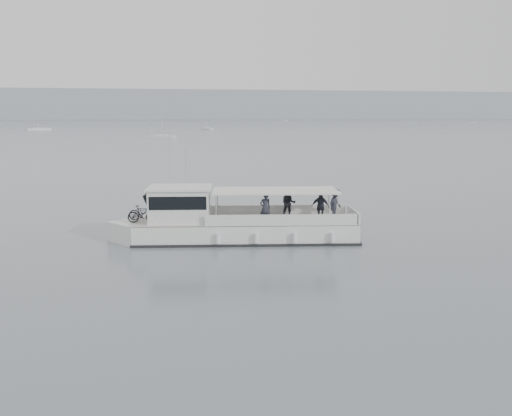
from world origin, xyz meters
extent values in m
plane|color=slate|center=(0.00, 0.00, 0.00)|extent=(1400.00, 1400.00, 0.00)
cube|color=#939EA8|center=(0.00, 560.00, 14.00)|extent=(1400.00, 90.00, 28.00)
cube|color=white|center=(-2.58, -0.25, 0.40)|extent=(11.11, 4.68, 1.17)
cube|color=white|center=(-7.89, 0.67, 0.40)|extent=(2.88, 2.88, 1.17)
cube|color=beige|center=(-2.58, -0.25, 0.99)|extent=(11.11, 4.68, 0.05)
cube|color=black|center=(-2.58, -0.25, 0.04)|extent=(11.31, 4.82, 0.16)
cube|color=white|center=(-0.75, 0.83, 1.26)|extent=(7.09, 1.32, 0.54)
cube|color=white|center=(-1.23, -1.89, 1.26)|extent=(7.09, 1.32, 0.54)
cube|color=white|center=(2.68, -1.17, 1.26)|extent=(0.58, 2.85, 0.54)
cube|color=white|center=(-5.77, 0.30, 1.80)|extent=(3.25, 2.88, 1.62)
cube|color=black|center=(-7.14, 0.54, 1.93)|extent=(0.88, 2.30, 1.04)
cube|color=black|center=(-5.77, 0.30, 2.07)|extent=(3.08, 2.89, 0.63)
cube|color=white|center=(-5.77, 0.30, 2.65)|extent=(3.46, 3.09, 0.09)
cube|color=silver|center=(-1.17, -0.50, 2.47)|extent=(6.48, 3.70, 0.07)
cylinder|color=silver|center=(-4.21, -1.24, 1.73)|extent=(0.06, 0.06, 1.48)
cylinder|color=silver|center=(-3.78, 1.23, 1.73)|extent=(0.06, 0.06, 1.48)
cylinder|color=silver|center=(1.45, -2.23, 1.73)|extent=(0.06, 0.06, 1.48)
cylinder|color=silver|center=(1.88, 0.25, 1.73)|extent=(0.06, 0.06, 1.48)
cylinder|color=silver|center=(-6.16, 1.19, 3.82)|extent=(0.03, 0.03, 2.33)
cylinder|color=silver|center=(-5.52, -0.38, 3.64)|extent=(0.03, 0.03, 1.98)
cylinder|color=white|center=(-4.18, -1.58, 0.45)|extent=(0.25, 0.25, 0.45)
cylinder|color=white|center=(-2.41, -1.89, 0.45)|extent=(0.25, 0.25, 0.45)
cylinder|color=white|center=(-0.64, -2.20, 0.45)|extent=(0.25, 0.25, 0.45)
cylinder|color=white|center=(1.13, -2.50, 0.45)|extent=(0.25, 0.25, 0.45)
imported|color=black|center=(-7.47, 0.96, 1.39)|extent=(1.61, 0.79, 0.81)
imported|color=black|center=(-7.60, 0.26, 1.41)|extent=(1.47, 0.64, 0.85)
imported|color=#292B37|center=(-1.84, -1.20, 1.74)|extent=(0.60, 0.45, 1.51)
imported|color=#292B37|center=(-0.35, 0.00, 1.74)|extent=(0.85, 0.73, 1.51)
imported|color=#292B37|center=(0.86, -1.40, 1.74)|extent=(0.94, 0.79, 1.51)
imported|color=#292B37|center=(1.90, -0.67, 1.74)|extent=(1.10, 1.07, 1.51)
cube|color=white|center=(-40.77, 192.47, 0.30)|extent=(8.96, 6.69, 0.75)
cube|color=white|center=(-40.77, 192.47, 0.62)|extent=(3.85, 3.62, 0.45)
cylinder|color=silver|center=(-40.77, 192.47, 5.39)|extent=(0.08, 0.08, 9.58)
cube|color=white|center=(-0.34, 118.57, 0.30)|extent=(6.76, 4.48, 0.75)
cube|color=white|center=(-0.34, 118.57, 0.62)|extent=(2.80, 2.57, 0.45)
cylinder|color=silver|center=(-0.34, 118.57, 4.16)|extent=(0.08, 0.08, 7.12)
cube|color=white|center=(189.55, 275.99, 0.30)|extent=(6.84, 6.49, 0.75)
cube|color=white|center=(189.55, 275.99, 0.62)|extent=(3.20, 3.16, 0.45)
cylinder|color=silver|center=(189.55, 275.99, 4.53)|extent=(0.08, 0.08, 7.87)
cube|color=white|center=(106.21, 398.97, 0.30)|extent=(5.70, 5.48, 0.75)
cube|color=white|center=(106.21, 398.97, 0.62)|extent=(2.68, 2.66, 0.45)
cube|color=white|center=(19.10, 183.01, 0.30)|extent=(4.71, 5.17, 0.75)
cube|color=white|center=(19.10, 183.01, 0.62)|extent=(2.34, 2.38, 0.45)
cylinder|color=silver|center=(19.10, 183.01, 3.52)|extent=(0.08, 0.08, 5.85)
camera|label=1|loc=(-7.98, -27.37, 6.25)|focal=40.00mm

